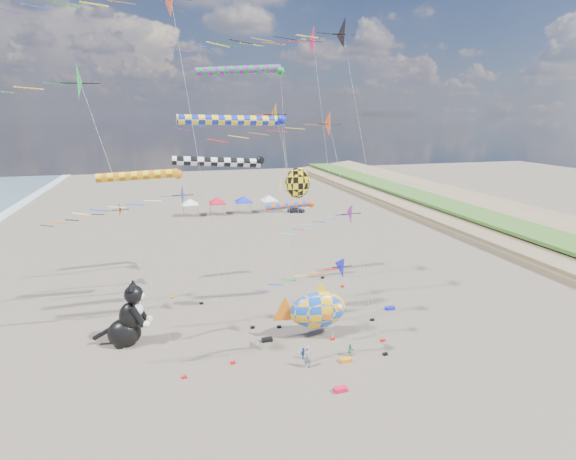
% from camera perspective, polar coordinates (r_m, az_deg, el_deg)
% --- Properties ---
extents(ground, '(260.00, 260.00, 0.00)m').
position_cam_1_polar(ground, '(31.53, 6.63, -21.35)').
color(ground, brown).
rests_on(ground, ground).
extents(delta_kite_0, '(12.15, 2.24, 19.61)m').
position_cam_1_polar(delta_kite_0, '(39.92, -2.27, 14.13)').
color(delta_kite_0, orange).
rests_on(delta_kite_0, ground).
extents(delta_kite_1, '(11.10, 1.72, 10.62)m').
position_cam_1_polar(delta_kite_1, '(46.02, -22.40, 2.03)').
color(delta_kite_1, '#D64E11').
rests_on(delta_kite_1, ground).
extents(delta_kite_2, '(13.06, 2.18, 18.86)m').
position_cam_1_polar(delta_kite_2, '(36.56, 4.02, 12.89)').
color(delta_kite_2, '#FF581D').
rests_on(delta_kite_2, ground).
extents(delta_kite_3, '(17.24, 2.91, 26.67)m').
position_cam_1_polar(delta_kite_3, '(45.17, 0.77, 22.79)').
color(delta_kite_3, '#E81351').
rests_on(delta_kite_3, ground).
extents(delta_kite_4, '(12.05, 1.85, 13.13)m').
position_cam_1_polar(delta_kite_4, '(36.53, -13.70, 3.64)').
color(delta_kite_4, '#0836BC').
rests_on(delta_kite_4, ground).
extents(delta_kite_5, '(12.75, 2.86, 26.73)m').
position_cam_1_polar(delta_kite_5, '(31.29, -16.73, 26.20)').
color(delta_kite_5, '#E9471B').
rests_on(delta_kite_5, ground).
extents(delta_kite_6, '(15.41, 2.77, 26.40)m').
position_cam_1_polar(delta_kite_6, '(40.49, 7.52, 23.36)').
color(delta_kite_6, black).
rests_on(delta_kite_6, ground).
extents(delta_kite_7, '(8.37, 1.81, 12.10)m').
position_cam_1_polar(delta_kite_7, '(34.12, 7.13, 1.58)').
color(delta_kite_7, purple).
rests_on(delta_kite_7, ground).
extents(delta_kite_8, '(9.18, 1.72, 8.61)m').
position_cam_1_polar(delta_kite_8, '(32.82, 6.42, -5.27)').
color(delta_kite_8, '#161ADF').
rests_on(delta_kite_8, ground).
extents(delta_kite_9, '(13.32, 2.45, 21.49)m').
position_cam_1_polar(delta_kite_9, '(30.01, -25.83, 16.10)').
color(delta_kite_9, green).
rests_on(delta_kite_9, ground).
extents(windsock_0, '(8.77, 0.85, 13.50)m').
position_cam_1_polar(windsock_0, '(42.81, -17.97, 6.54)').
color(windsock_0, orange).
rests_on(windsock_0, ground).
extents(windsock_1, '(10.03, 0.80, 18.37)m').
position_cam_1_polar(windsock_1, '(36.91, -6.63, 13.58)').
color(windsock_1, '#1321C2').
rests_on(windsock_1, ground).
extents(windsock_2, '(8.50, 0.73, 15.19)m').
position_cam_1_polar(windsock_2, '(35.83, -8.37, 8.44)').
color(windsock_2, black).
rests_on(windsock_2, ground).
extents(windsock_3, '(6.87, 0.72, 9.21)m').
position_cam_1_polar(windsock_3, '(48.87, 0.49, 3.11)').
color(windsock_3, '#D2490E').
rests_on(windsock_3, ground).
extents(windsock_4, '(10.23, 0.86, 23.07)m').
position_cam_1_polar(windsock_4, '(47.21, -5.74, 19.44)').
color(windsock_4, '#178337').
rests_on(windsock_4, ground).
extents(angelfish_kite, '(3.74, 3.02, 14.05)m').
position_cam_1_polar(angelfish_kite, '(38.47, 0.95, 5.82)').
color(angelfish_kite, yellow).
rests_on(angelfish_kite, ground).
extents(cat_inflatable, '(4.36, 2.72, 5.49)m').
position_cam_1_polar(cat_inflatable, '(39.37, -19.82, -9.88)').
color(cat_inflatable, black).
rests_on(cat_inflatable, ground).
extents(fish_inflatable, '(6.59, 2.42, 4.94)m').
position_cam_1_polar(fish_inflatable, '(38.53, 3.74, -10.06)').
color(fish_inflatable, blue).
rests_on(fish_inflatable, ground).
extents(person_adult, '(0.68, 0.49, 1.73)m').
position_cam_1_polar(person_adult, '(34.78, 2.55, -15.83)').
color(person_adult, gray).
rests_on(person_adult, ground).
extents(child_green, '(0.50, 0.39, 1.02)m').
position_cam_1_polar(child_green, '(36.68, 7.93, -14.88)').
color(child_green, '#288D57').
rests_on(child_green, ground).
extents(child_blue, '(0.61, 0.49, 0.96)m').
position_cam_1_polar(child_blue, '(36.03, 1.94, -15.37)').
color(child_blue, '#264A99').
rests_on(child_blue, ground).
extents(kite_bag_0, '(0.90, 0.44, 0.30)m').
position_cam_1_polar(kite_bag_0, '(32.78, 6.68, -19.48)').
color(kite_bag_0, red).
rests_on(kite_bag_0, ground).
extents(kite_bag_1, '(0.90, 0.44, 0.30)m').
position_cam_1_polar(kite_bag_1, '(36.06, 7.34, -16.07)').
color(kite_bag_1, orange).
rests_on(kite_bag_1, ground).
extents(kite_bag_2, '(0.90, 0.44, 0.30)m').
position_cam_1_polar(kite_bag_2, '(38.64, -2.68, -13.74)').
color(kite_bag_2, black).
rests_on(kite_bag_2, ground).
extents(kite_bag_3, '(0.90, 0.44, 0.30)m').
position_cam_1_polar(kite_bag_3, '(45.37, 12.80, -9.64)').
color(kite_bag_3, '#151FD4').
rests_on(kite_bag_3, ground).
extents(tent_row, '(19.20, 4.20, 3.80)m').
position_cam_1_polar(tent_row, '(85.75, -7.33, 4.09)').
color(tent_row, white).
rests_on(tent_row, ground).
extents(parked_car, '(3.62, 2.16, 1.16)m').
position_cam_1_polar(parked_car, '(86.86, 1.04, 2.61)').
color(parked_car, '#26262D').
rests_on(parked_car, ground).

